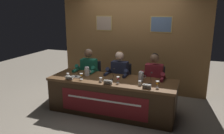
% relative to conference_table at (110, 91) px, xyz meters
% --- Properties ---
extents(ground_plane, '(12.00, 12.00, 0.00)m').
position_rel_conference_table_xyz_m(ground_plane, '(0.00, 0.11, -0.49)').
color(ground_plane, gray).
extents(wall_back_panelled, '(3.80, 0.14, 2.60)m').
position_rel_conference_table_xyz_m(wall_back_panelled, '(0.00, 1.56, 0.81)').
color(wall_back_panelled, brown).
rests_on(wall_back_panelled, ground_plane).
extents(conference_table, '(2.60, 0.87, 0.72)m').
position_rel_conference_table_xyz_m(conference_table, '(0.00, 0.00, 0.00)').
color(conference_table, brown).
rests_on(conference_table, ground_plane).
extents(chair_left, '(0.44, 0.45, 0.89)m').
position_rel_conference_table_xyz_m(chair_left, '(-0.77, 0.72, -0.06)').
color(chair_left, black).
rests_on(chair_left, ground_plane).
extents(panelist_left, '(0.51, 0.48, 1.22)m').
position_rel_conference_table_xyz_m(panelist_left, '(-0.77, 0.52, 0.21)').
color(panelist_left, black).
rests_on(panelist_left, ground_plane).
extents(nameplate_left, '(0.16, 0.06, 0.08)m').
position_rel_conference_table_xyz_m(nameplate_left, '(-0.80, -0.24, 0.27)').
color(nameplate_left, white).
rests_on(nameplate_left, conference_table).
extents(juice_glass_left, '(0.06, 0.06, 0.12)m').
position_rel_conference_table_xyz_m(juice_glass_left, '(-0.57, -0.14, 0.32)').
color(juice_glass_left, white).
rests_on(juice_glass_left, conference_table).
extents(water_cup_left, '(0.06, 0.06, 0.08)m').
position_rel_conference_table_xyz_m(water_cup_left, '(-0.91, -0.10, 0.27)').
color(water_cup_left, silver).
rests_on(water_cup_left, conference_table).
extents(microphone_left, '(0.06, 0.17, 0.22)m').
position_rel_conference_table_xyz_m(microphone_left, '(-0.75, 0.01, 0.31)').
color(microphone_left, black).
rests_on(microphone_left, conference_table).
extents(chair_center, '(0.44, 0.45, 0.89)m').
position_rel_conference_table_xyz_m(chair_center, '(0.00, 0.72, -0.06)').
color(chair_center, black).
rests_on(chair_center, ground_plane).
extents(panelist_center, '(0.51, 0.48, 1.22)m').
position_rel_conference_table_xyz_m(panelist_center, '(0.00, 0.52, 0.21)').
color(panelist_center, black).
rests_on(panelist_center, ground_plane).
extents(nameplate_center, '(0.17, 0.06, 0.08)m').
position_rel_conference_table_xyz_m(nameplate_center, '(0.04, -0.23, 0.27)').
color(nameplate_center, white).
rests_on(nameplate_center, conference_table).
extents(juice_glass_center, '(0.06, 0.06, 0.12)m').
position_rel_conference_table_xyz_m(juice_glass_center, '(0.20, -0.09, 0.32)').
color(juice_glass_center, white).
rests_on(juice_glass_center, conference_table).
extents(water_cup_center, '(0.06, 0.06, 0.08)m').
position_rel_conference_table_xyz_m(water_cup_center, '(-0.14, -0.15, 0.27)').
color(water_cup_center, silver).
rests_on(water_cup_center, conference_table).
extents(microphone_center, '(0.06, 0.17, 0.22)m').
position_rel_conference_table_xyz_m(microphone_center, '(0.03, 0.07, 0.31)').
color(microphone_center, black).
rests_on(microphone_center, conference_table).
extents(chair_right, '(0.44, 0.45, 0.89)m').
position_rel_conference_table_xyz_m(chair_right, '(0.77, 0.72, -0.06)').
color(chair_right, black).
rests_on(chair_right, ground_plane).
extents(panelist_right, '(0.51, 0.48, 1.22)m').
position_rel_conference_table_xyz_m(panelist_right, '(0.77, 0.52, 0.21)').
color(panelist_right, black).
rests_on(panelist_right, ground_plane).
extents(nameplate_right, '(0.15, 0.06, 0.08)m').
position_rel_conference_table_xyz_m(nameplate_right, '(0.78, -0.21, 0.27)').
color(nameplate_right, white).
rests_on(nameplate_right, conference_table).
extents(juice_glass_right, '(0.06, 0.06, 0.12)m').
position_rel_conference_table_xyz_m(juice_glass_right, '(0.95, -0.10, 0.32)').
color(juice_glass_right, white).
rests_on(juice_glass_right, conference_table).
extents(water_cup_right, '(0.06, 0.06, 0.08)m').
position_rel_conference_table_xyz_m(water_cup_right, '(0.62, -0.09, 0.27)').
color(water_cup_right, silver).
rests_on(water_cup_right, conference_table).
extents(microphone_right, '(0.06, 0.17, 0.22)m').
position_rel_conference_table_xyz_m(microphone_right, '(0.80, 0.05, 0.31)').
color(microphone_right, black).
rests_on(microphone_right, conference_table).
extents(water_pitcher_left_side, '(0.15, 0.10, 0.21)m').
position_rel_conference_table_xyz_m(water_pitcher_left_side, '(-0.58, 0.14, 0.33)').
color(water_pitcher_left_side, silver).
rests_on(water_pitcher_left_side, conference_table).
extents(water_pitcher_right_side, '(0.15, 0.10, 0.21)m').
position_rel_conference_table_xyz_m(water_pitcher_right_side, '(0.59, 0.17, 0.33)').
color(water_pitcher_right_side, silver).
rests_on(water_pitcher_right_side, conference_table).
extents(document_stack_left, '(0.21, 0.15, 0.01)m').
position_rel_conference_table_xyz_m(document_stack_left, '(-0.76, -0.03, 0.24)').
color(document_stack_left, white).
rests_on(document_stack_left, conference_table).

